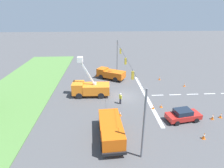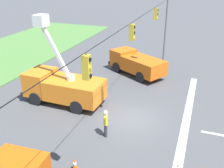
# 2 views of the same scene
# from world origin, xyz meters

# --- Properties ---
(ground_plane) EXTENTS (200.00, 200.00, 0.00)m
(ground_plane) POSITION_xyz_m (0.00, 0.00, 0.00)
(ground_plane) COLOR #4C4C4F
(grass_verge) EXTENTS (56.00, 12.00, 0.10)m
(grass_verge) POSITION_xyz_m (0.00, 18.00, 0.05)
(grass_verge) COLOR #517F3D
(grass_verge) RESTS_ON ground
(lane_markings) EXTENTS (17.60, 15.25, 0.01)m
(lane_markings) POSITION_xyz_m (0.00, -5.09, 0.00)
(lane_markings) COLOR silver
(lane_markings) RESTS_ON ground
(signal_gantry) EXTENTS (26.20, 0.33, 7.20)m
(signal_gantry) POSITION_xyz_m (-0.03, -0.00, 4.43)
(signal_gantry) COLOR slate
(signal_gantry) RESTS_ON ground
(utility_truck_bucket_lift) EXTENTS (2.73, 6.20, 6.52)m
(utility_truck_bucket_lift) POSITION_xyz_m (0.59, 5.55, 1.39)
(utility_truck_bucket_lift) COLOR orange
(utility_truck_bucket_lift) RESTS_ON ground
(utility_truck_support_near) EXTENTS (6.24, 2.68, 2.17)m
(utility_truck_support_near) POSITION_xyz_m (-10.22, 2.74, 1.22)
(utility_truck_support_near) COLOR #D6560F
(utility_truck_support_near) RESTS_ON ground
(utility_truck_support_far) EXTENTS (4.93, 6.15, 2.06)m
(utility_truck_support_far) POSITION_xyz_m (8.06, 1.82, 1.16)
(utility_truck_support_far) COLOR orange
(utility_truck_support_far) RESTS_ON ground
(sedan_red) EXTENTS (2.44, 4.53, 1.56)m
(sedan_red) POSITION_xyz_m (-7.31, -6.57, 0.79)
(sedan_red) COLOR red
(sedan_red) RESTS_ON ground
(road_worker) EXTENTS (0.60, 0.39, 1.77)m
(road_worker) POSITION_xyz_m (-2.47, 0.89, 1.00)
(road_worker) COLOR #383842
(road_worker) RESTS_ON ground
(traffic_cone_foreground_left) EXTENTS (0.36, 0.36, 0.79)m
(traffic_cone_foreground_left) POSITION_xyz_m (-10.88, -7.37, 0.40)
(traffic_cone_foreground_left) COLOR orange
(traffic_cone_foreground_left) RESTS_ON ground
(traffic_cone_foreground_right) EXTENTS (0.36, 0.36, 0.65)m
(traffic_cone_foreground_right) POSITION_xyz_m (3.35, -11.69, 0.31)
(traffic_cone_foreground_right) COLOR orange
(traffic_cone_foreground_right) RESTS_ON ground
(traffic_cone_mid_left) EXTENTS (0.36, 0.36, 0.78)m
(traffic_cone_mid_left) POSITION_xyz_m (-7.34, -10.54, 0.39)
(traffic_cone_mid_left) COLOR orange
(traffic_cone_mid_left) RESTS_ON ground
(traffic_cone_mid_right) EXTENTS (0.36, 0.36, 0.59)m
(traffic_cone_mid_right) POSITION_xyz_m (-3.92, -4.92, 0.28)
(traffic_cone_mid_right) COLOR orange
(traffic_cone_mid_right) RESTS_ON ground
(traffic_cone_near_bucket) EXTENTS (0.36, 0.36, 0.69)m
(traffic_cone_near_bucket) POSITION_xyz_m (10.92, 4.21, 0.34)
(traffic_cone_near_bucket) COLOR orange
(traffic_cone_near_bucket) RESTS_ON ground
(traffic_cone_lane_edge_a) EXTENTS (0.36, 0.36, 0.63)m
(traffic_cone_lane_edge_a) POSITION_xyz_m (9.46, 4.82, 0.30)
(traffic_cone_lane_edge_a) COLOR orange
(traffic_cone_lane_edge_a) RESTS_ON ground
(traffic_cone_lane_edge_b) EXTENTS (0.36, 0.36, 0.66)m
(traffic_cone_lane_edge_b) POSITION_xyz_m (-4.28, -3.64, 0.32)
(traffic_cone_lane_edge_b) COLOR orange
(traffic_cone_lane_edge_b) RESTS_ON ground
(traffic_cone_far_left) EXTENTS (0.36, 0.36, 0.70)m
(traffic_cone_far_left) POSITION_xyz_m (-7.05, -11.82, 0.35)
(traffic_cone_far_left) COLOR orange
(traffic_cone_far_left) RESTS_ON ground
(traffic_cone_far_right) EXTENTS (0.36, 0.36, 0.72)m
(traffic_cone_far_right) POSITION_xyz_m (-5.79, 1.28, 0.35)
(traffic_cone_far_right) COLOR orange
(traffic_cone_far_right) RESTS_ON ground
(traffic_cone_centre_line) EXTENTS (0.36, 0.36, 0.73)m
(traffic_cone_centre_line) POSITION_xyz_m (6.93, -8.12, 0.36)
(traffic_cone_centre_line) COLOR orange
(traffic_cone_centre_line) RESTS_ON ground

